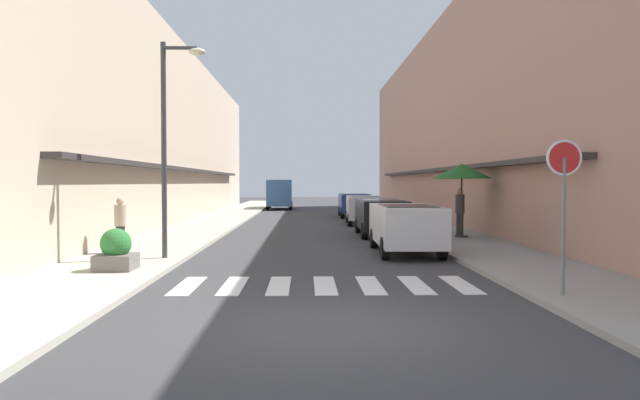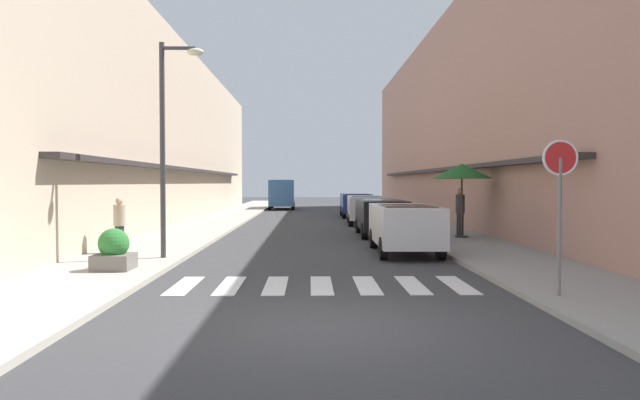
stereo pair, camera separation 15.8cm
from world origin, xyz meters
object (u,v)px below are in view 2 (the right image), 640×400
Objects in this scene: planter_corner at (114,251)px; parked_car_distant at (356,202)px; round_street_sign at (560,176)px; pedestrian_walking_near at (119,224)px; delivery_van at (282,192)px; street_lamp at (169,128)px; cafe_umbrella at (462,172)px; parked_car_near at (405,223)px; parked_car_far at (366,207)px; pedestrian_walking_far at (460,211)px; parked_car_mid at (381,213)px.

parked_car_distant is at bearing 71.63° from planter_corner.
round_street_sign is 1.75× the size of pedestrian_walking_near.
street_lamp reaches higher than delivery_van.
cafe_umbrella is at bearing -79.21° from parked_car_distant.
round_street_sign reaches higher than parked_car_near.
cafe_umbrella is (9.42, 5.66, -1.06)m from street_lamp.
delivery_van is 37.18m from round_street_sign.
pedestrian_walking_near is at bearing 146.07° from street_lamp.
parked_car_distant is 2.71× the size of pedestrian_walking_near.
parked_car_far is 18.05m from delivery_van.
cafe_umbrella is 1.71× the size of pedestrian_walking_near.
pedestrian_walking_far reaches higher than parked_car_near.
parked_car_near is 4.96m from pedestrian_walking_far.
parked_car_distant is at bearing 100.79° from cafe_umbrella.
street_lamp reaches higher than pedestrian_walking_far.
parked_car_far and parked_car_distant have the same top height.
parked_car_mid is 4.41× the size of planter_corner.
delivery_van is at bearing 102.11° from parked_car_mid.
cafe_umbrella is at bearing -177.02° from pedestrian_walking_near.
parked_car_far is 19.36m from round_street_sign.
parked_car_mid is 3.67m from cafe_umbrella.
parked_car_near is at bearing -90.00° from parked_car_distant.
delivery_van reaches higher than pedestrian_walking_near.
parked_car_distant is at bearing -65.05° from delivery_van.
cafe_umbrella is 1.50× the size of pedestrian_walking_far.
round_street_sign is at bearing -129.82° from pedestrian_walking_far.
street_lamp is 2.12× the size of cafe_umbrella.
pedestrian_walking_near is (-0.95, 3.31, 0.41)m from planter_corner.
round_street_sign is at bearing -77.29° from parked_car_near.
parked_car_near is at bearing 164.75° from pedestrian_walking_near.
pedestrian_walking_near is at bearing 146.67° from round_street_sign.
round_street_sign is 1.53× the size of pedestrian_walking_far.
street_lamp is (-6.64, -20.22, 2.70)m from parked_car_distant.
parked_car_near is 12.14m from parked_car_far.
parked_car_near is at bearing -80.19° from delivery_van.
cafe_umbrella is 2.82× the size of planter_corner.
pedestrian_walking_far is (7.85, -25.33, -0.32)m from delivery_van.
parked_car_mid reaches higher than planter_corner.
pedestrian_walking_near is (-11.15, -4.50, -1.60)m from cafe_umbrella.
parked_car_mid is 10.32m from street_lamp.
planter_corner is at bearing -142.57° from cafe_umbrella.
planter_corner is at bearing -175.89° from pedestrian_walking_far.
street_lamp is 5.98× the size of planter_corner.
parked_car_far is at bearing 90.00° from parked_car_mid.
parked_car_mid is 24.28m from delivery_van.
parked_car_near is 1.05× the size of parked_car_mid.
pedestrian_walking_far is (10.19, 7.97, 0.54)m from planter_corner.
planter_corner is at bearing -110.09° from street_lamp.
pedestrian_walking_near is (-3.28, -30.00, -0.45)m from delivery_van.
cafe_umbrella reaches higher than parked_car_far.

